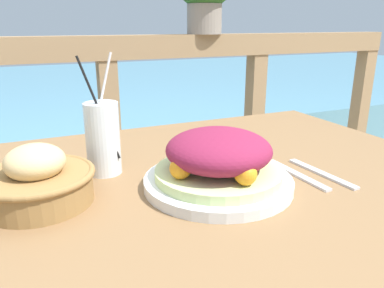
{
  "coord_description": "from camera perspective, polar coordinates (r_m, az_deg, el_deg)",
  "views": [
    {
      "loc": [
        -0.29,
        -0.63,
        1.06
      ],
      "look_at": [
        0.02,
        0.06,
        0.82
      ],
      "focal_mm": 35.0,
      "sensor_mm": 36.0,
      "label": 1
    }
  ],
  "objects": [
    {
      "name": "sea_backdrop",
      "position": [
        4.05,
        -19.5,
        5.18
      ],
      "size": [
        12.0,
        4.0,
        0.47
      ],
      "color": "#568EA8",
      "rests_on": "ground_plane"
    },
    {
      "name": "fork",
      "position": [
        0.82,
        15.69,
        -4.48
      ],
      "size": [
        0.02,
        0.18,
        0.0
      ],
      "color": "silver",
      "rests_on": "patio_table"
    },
    {
      "name": "knife",
      "position": [
        0.84,
        19.13,
        -4.23
      ],
      "size": [
        0.03,
        0.18,
        0.0
      ],
      "color": "silver",
      "rests_on": "patio_table"
    },
    {
      "name": "railing_fence",
      "position": [
        1.53,
        -12.39,
        3.97
      ],
      "size": [
        2.8,
        0.08,
        1.02
      ],
      "color": "#937551",
      "rests_on": "ground_plane"
    },
    {
      "name": "drink_glass",
      "position": [
        0.8,
        -13.43,
        0.87
      ],
      "size": [
        0.08,
        0.07,
        0.25
      ],
      "color": "silver",
      "rests_on": "patio_table"
    },
    {
      "name": "salad_plate",
      "position": [
        0.72,
        4.07,
        -2.94
      ],
      "size": [
        0.29,
        0.29,
        0.12
      ],
      "color": "silver",
      "rests_on": "patio_table"
    },
    {
      "name": "patio_table",
      "position": [
        0.8,
        0.68,
        -11.89
      ],
      "size": [
        1.2,
        0.88,
        0.76
      ],
      "color": "olive",
      "rests_on": "ground_plane"
    },
    {
      "name": "bread_basket",
      "position": [
        0.71,
        -22.48,
        -5.17
      ],
      "size": [
        0.2,
        0.2,
        0.11
      ],
      "color": "olive",
      "rests_on": "patio_table"
    }
  ]
}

